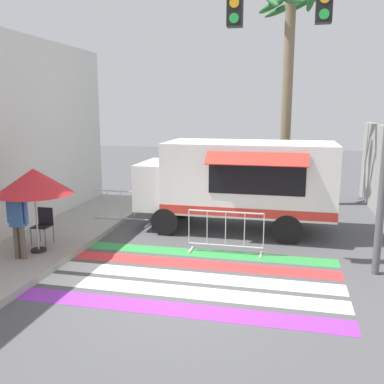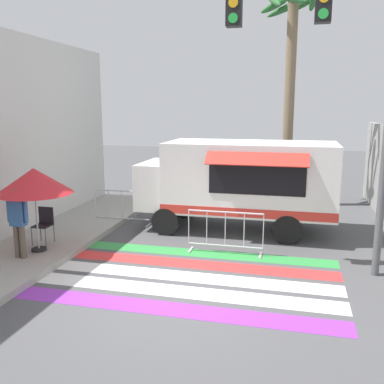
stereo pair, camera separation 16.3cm
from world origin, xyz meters
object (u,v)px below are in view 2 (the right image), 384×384
object	(u,v)px
folding_chair	(44,222)
patio_umbrella	(34,181)
food_truck	(235,179)
palm_tree	(291,58)
traffic_signal_pole	(327,49)
vendor_person	(18,219)
barricade_front	(225,233)
barricade_side	(122,208)

from	to	relation	value
folding_chair	patio_umbrella	bearing A→B (deg)	-92.06
food_truck	palm_tree	bearing A→B (deg)	69.91
food_truck	folding_chair	bearing A→B (deg)	-147.00
food_truck	traffic_signal_pole	world-z (taller)	traffic_signal_pole
palm_tree	food_truck	bearing A→B (deg)	-110.09
folding_chair	vendor_person	xyz separation A→B (m)	(0.08, -1.13, 0.37)
food_truck	barricade_front	world-z (taller)	food_truck
folding_chair	vendor_person	size ratio (longest dim) A/B	0.56
barricade_side	palm_tree	xyz separation A→B (m)	(4.81, 4.00, 4.73)
barricade_side	patio_umbrella	bearing A→B (deg)	-104.23
patio_umbrella	barricade_side	distance (m)	3.57
folding_chair	vendor_person	distance (m)	1.19
vendor_person	barricade_front	size ratio (longest dim) A/B	0.87
patio_umbrella	food_truck	bearing A→B (deg)	39.31
food_truck	barricade_front	bearing A→B (deg)	-87.94
food_truck	barricade_side	distance (m)	3.60
palm_tree	folding_chair	bearing A→B (deg)	-131.34
traffic_signal_pole	patio_umbrella	distance (m)	7.09
vendor_person	barricade_front	bearing A→B (deg)	7.16
patio_umbrella	palm_tree	distance (m)	9.75
folding_chair	barricade_front	size ratio (longest dim) A/B	0.49
folding_chair	palm_tree	distance (m)	9.91
barricade_side	barricade_front	bearing A→B (deg)	-28.26
traffic_signal_pole	folding_chair	distance (m)	7.77
barricade_front	barricade_side	distance (m)	4.00
traffic_signal_pole	patio_umbrella	bearing A→B (deg)	-173.92
barricade_side	palm_tree	world-z (taller)	palm_tree
food_truck	palm_tree	distance (m)	5.44
traffic_signal_pole	barricade_front	size ratio (longest dim) A/B	3.54
traffic_signal_pole	folding_chair	size ratio (longest dim) A/B	7.27
traffic_signal_pole	barricade_front	distance (m)	4.74
barricade_front	barricade_side	bearing A→B (deg)	151.74
patio_umbrella	vendor_person	bearing A→B (deg)	-102.50
traffic_signal_pole	barricade_front	bearing A→B (deg)	163.44
folding_chair	palm_tree	world-z (taller)	palm_tree
patio_umbrella	barricade_side	size ratio (longest dim) A/B	1.12
food_truck	vendor_person	world-z (taller)	food_truck
traffic_signal_pole	barricade_side	distance (m)	7.47
traffic_signal_pole	folding_chair	xyz separation A→B (m)	(-6.65, -0.09, -4.01)
food_truck	folding_chair	world-z (taller)	food_truck
folding_chair	barricade_side	size ratio (longest dim) A/B	0.51
traffic_signal_pole	food_truck	bearing A→B (deg)	128.09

